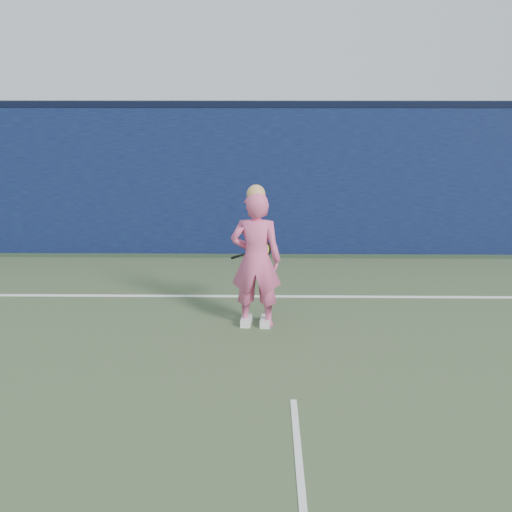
{
  "coord_description": "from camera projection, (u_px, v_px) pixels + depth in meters",
  "views": [
    {
      "loc": [
        -0.28,
        -4.51,
        2.96
      ],
      "look_at": [
        -0.38,
        2.94,
        0.89
      ],
      "focal_mm": 45.0,
      "sensor_mm": 36.0,
      "label": 1
    }
  ],
  "objects": [
    {
      "name": "racket",
      "position": [
        259.0,
        251.0,
        8.21
      ],
      "size": [
        0.53,
        0.15,
        0.28
      ],
      "rotation": [
        0.0,
        0.0,
        0.04
      ],
      "color": "black",
      "rests_on": "ground"
    },
    {
      "name": "ground",
      "position": [
        299.0,
        461.0,
        5.14
      ],
      "size": [
        80.0,
        80.0,
        0.0
      ],
      "primitive_type": "plane",
      "color": "#2E3D25",
      "rests_on": "ground"
    },
    {
      "name": "backstop_wall",
      "position": [
        281.0,
        181.0,
        11.07
      ],
      "size": [
        24.0,
        0.4,
        2.5
      ],
      "primitive_type": "cube",
      "color": "#0C1136",
      "rests_on": "ground"
    },
    {
      "name": "wall_cap",
      "position": [
        282.0,
        104.0,
        10.72
      ],
      "size": [
        24.0,
        0.42,
        0.1
      ],
      "primitive_type": "cube",
      "color": "black",
      "rests_on": "backstop_wall"
    },
    {
      "name": "court_lines",
      "position": [
        301.0,
        485.0,
        4.82
      ],
      "size": [
        11.0,
        12.04,
        0.01
      ],
      "color": "white",
      "rests_on": "court_surface"
    },
    {
      "name": "player",
      "position": [
        256.0,
        260.0,
        7.75
      ],
      "size": [
        0.65,
        0.46,
        1.76
      ],
      "rotation": [
        0.0,
        0.0,
        3.05
      ],
      "color": "#EA5B8F",
      "rests_on": "ground"
    }
  ]
}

